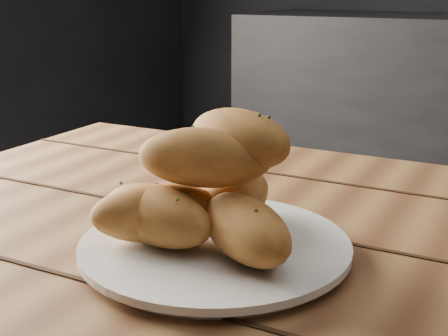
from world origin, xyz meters
TOP-DOWN VIEW (x-y plane):
  - plate at (-0.53, -0.36)m, footprint 0.28×0.28m
  - bread_rolls at (-0.54, -0.36)m, footprint 0.24×0.21m

SIDE VIEW (x-z plane):
  - plate at x=-0.53m, z-range 0.75..0.77m
  - bread_rolls at x=-0.54m, z-range 0.75..0.89m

